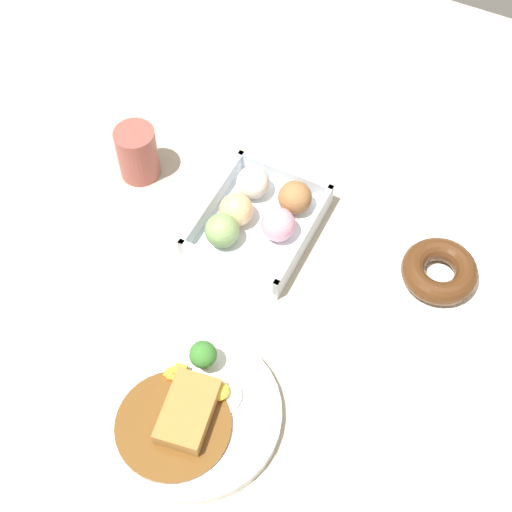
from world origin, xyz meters
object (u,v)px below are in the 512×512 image
(curry_plate, at_px, (191,411))
(donut_box, at_px, (257,216))
(chocolate_ring_donut, at_px, (439,272))
(coffee_mug, at_px, (137,153))

(curry_plate, xyz_separation_m, donut_box, (-0.31, -0.06, 0.01))
(chocolate_ring_donut, bearing_deg, coffee_mug, -87.51)
(donut_box, bearing_deg, curry_plate, 10.94)
(donut_box, bearing_deg, coffee_mug, -93.42)
(chocolate_ring_donut, relative_size, coffee_mug, 1.70)
(curry_plate, bearing_deg, donut_box, -169.06)
(curry_plate, bearing_deg, coffee_mug, -139.60)
(coffee_mug, bearing_deg, donut_box, 86.58)
(donut_box, relative_size, chocolate_ring_donut, 1.27)
(curry_plate, bearing_deg, chocolate_ring_donut, 147.95)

